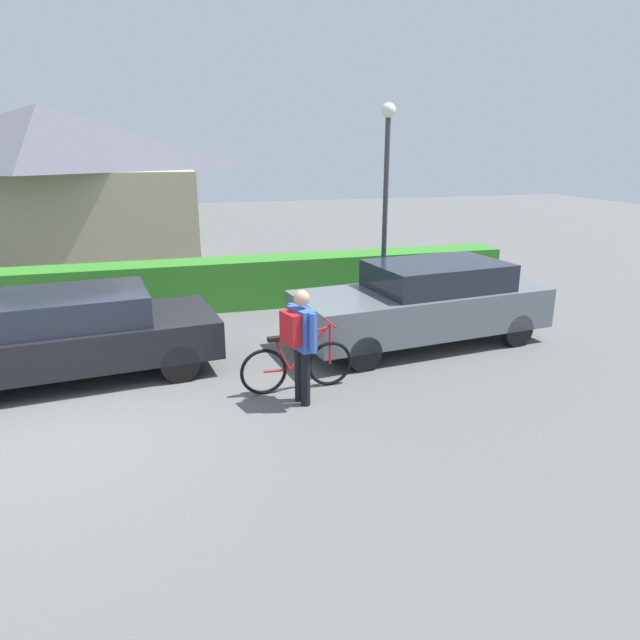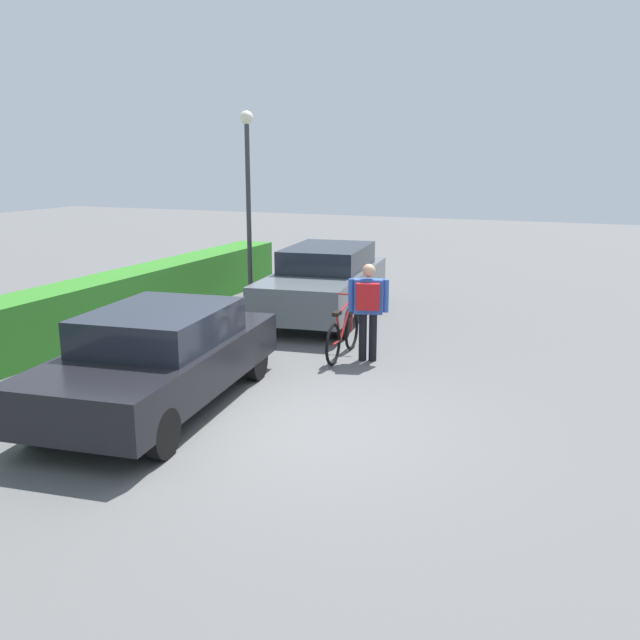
% 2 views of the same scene
% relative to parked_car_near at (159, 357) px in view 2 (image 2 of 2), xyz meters
% --- Properties ---
extents(ground_plane, '(60.00, 60.00, 0.00)m').
position_rel_parked_car_near_xyz_m(ground_plane, '(0.04, -1.86, -0.69)').
color(ground_plane, '#595959').
extents(parked_car_near, '(4.44, 2.28, 1.32)m').
position_rel_parked_car_near_xyz_m(parked_car_near, '(0.00, 0.00, 0.00)').
color(parked_car_near, black).
rests_on(parked_car_near, ground).
extents(parked_car_far, '(4.63, 2.27, 1.45)m').
position_rel_parked_car_near_xyz_m(parked_car_far, '(5.78, 0.01, 0.06)').
color(parked_car_far, slate).
rests_on(parked_car_far, ground).
extents(bicycle, '(1.67, 0.50, 0.98)m').
position_rel_parked_car_near_xyz_m(bicycle, '(3.14, -1.40, -0.31)').
color(bicycle, black).
rests_on(bicycle, ground).
extents(person_rider, '(0.44, 0.63, 1.60)m').
position_rel_parked_car_near_xyz_m(person_rider, '(3.06, -1.86, 0.27)').
color(person_rider, black).
rests_on(person_rider, ground).
extents(street_lamp, '(0.28, 0.28, 4.17)m').
position_rel_parked_car_near_xyz_m(street_lamp, '(5.68, 1.68, 2.01)').
color(street_lamp, '#38383D').
rests_on(street_lamp, ground).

